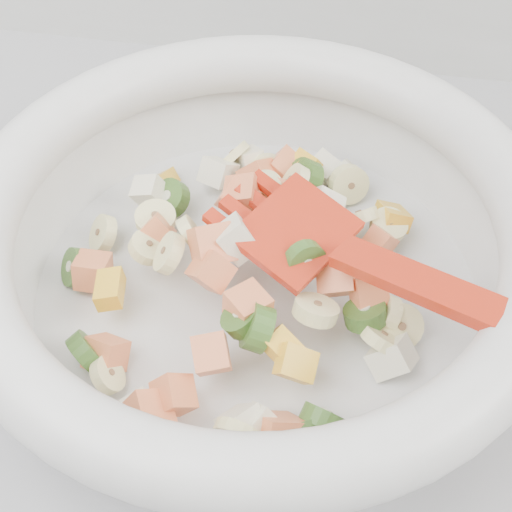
# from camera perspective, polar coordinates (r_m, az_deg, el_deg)

# --- Properties ---
(mixing_bowl) EXTENTS (0.41, 0.36, 0.11)m
(mixing_bowl) POSITION_cam_1_polar(r_m,az_deg,el_deg) (0.47, 0.05, 0.61)
(mixing_bowl) COLOR silver
(mixing_bowl) RESTS_ON counter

